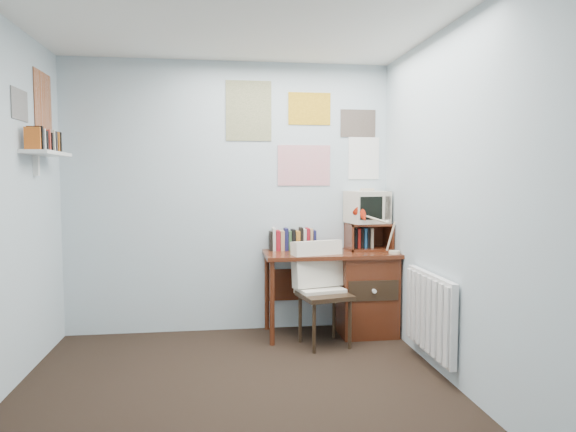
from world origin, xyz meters
name	(u,v)px	position (x,y,z in m)	size (l,w,h in m)	color
ground	(238,413)	(0.00, 0.00, 0.00)	(3.50, 3.50, 0.00)	black
back_wall	(230,198)	(0.00, 1.75, 1.25)	(3.00, 0.02, 2.50)	#B1C1CA
right_wall	(475,207)	(1.50, 0.00, 1.25)	(0.02, 3.50, 2.50)	#B1C1CA
desk	(359,290)	(1.17, 1.48, 0.41)	(1.20, 0.55, 0.76)	#502212
desk_chair	(325,296)	(0.78, 1.18, 0.43)	(0.44, 0.42, 0.86)	black
desk_lamp	(395,233)	(1.44, 1.30, 0.94)	(0.26, 0.22, 0.37)	red
tv_riser	(369,236)	(1.29, 1.59, 0.89)	(0.40, 0.30, 0.25)	#502212
crt_tv	(367,206)	(1.28, 1.61, 1.17)	(0.34, 0.32, 0.33)	beige
book_row	(301,238)	(0.66, 1.66, 0.87)	(0.60, 0.14, 0.22)	#502212
radiator	(430,313)	(1.46, 0.55, 0.42)	(0.09, 0.80, 0.60)	white
wall_shelf	(47,153)	(-1.40, 1.10, 1.62)	(0.20, 0.62, 0.24)	white
posters_back	(304,133)	(0.70, 1.74, 1.85)	(1.20, 0.01, 0.90)	white
posters_left	(32,103)	(-1.49, 1.10, 2.00)	(0.01, 0.70, 0.60)	white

